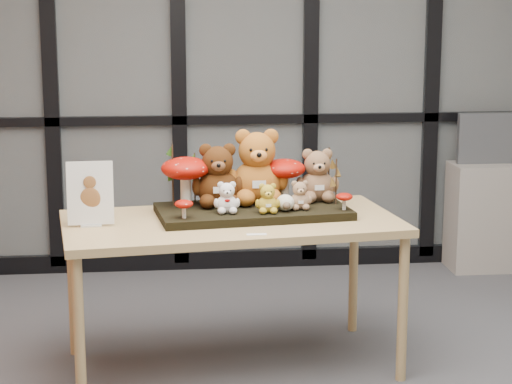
{
  "coord_description": "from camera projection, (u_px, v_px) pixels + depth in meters",
  "views": [
    {
      "loc": [
        -0.57,
        -3.81,
        1.84
      ],
      "look_at": [
        -0.12,
        0.62,
        0.92
      ],
      "focal_mm": 65.0,
      "sensor_mm": 36.0,
      "label": 1
    }
  ],
  "objects": [
    {
      "name": "room_shell",
      "position": [
        299.0,
        41.0,
        3.8
      ],
      "size": [
        5.0,
        5.0,
        5.0
      ],
      "color": "#ABA9A1",
      "rests_on": "floor"
    },
    {
      "name": "glass_partition",
      "position": [
        245.0,
        65.0,
        6.26
      ],
      "size": [
        4.9,
        0.06,
        2.78
      ],
      "color": "#2D383F",
      "rests_on": "floor"
    },
    {
      "name": "display_table",
      "position": [
        231.0,
        232.0,
        4.62
      ],
      "size": [
        1.75,
        1.03,
        0.78
      ],
      "rotation": [
        0.0,
        0.0,
        0.13
      ],
      "color": "tan",
      "rests_on": "floor"
    },
    {
      "name": "diorama_tray",
      "position": [
        253.0,
        211.0,
        4.69
      ],
      "size": [
        1.01,
        0.59,
        0.04
      ],
      "primitive_type": "cube",
      "rotation": [
        0.0,
        0.0,
        0.13
      ],
      "color": "black",
      "rests_on": "display_table"
    },
    {
      "name": "bear_pooh_yellow",
      "position": [
        257.0,
        162.0,
        4.76
      ],
      "size": [
        0.36,
        0.33,
        0.42
      ],
      "primitive_type": null,
      "rotation": [
        0.0,
        0.0,
        0.13
      ],
      "color": "#AA5D1B",
      "rests_on": "diorama_tray"
    },
    {
      "name": "bear_brown_medium",
      "position": [
        218.0,
        171.0,
        4.7
      ],
      "size": [
        0.3,
        0.27,
        0.35
      ],
      "primitive_type": null,
      "rotation": [
        0.0,
        0.0,
        0.13
      ],
      "color": "#42200B",
      "rests_on": "diorama_tray"
    },
    {
      "name": "bear_tan_back",
      "position": [
        317.0,
        172.0,
        4.82
      ],
      "size": [
        0.25,
        0.24,
        0.3
      ],
      "primitive_type": null,
      "rotation": [
        0.0,
        0.0,
        0.13
      ],
      "color": "brown",
      "rests_on": "diorama_tray"
    },
    {
      "name": "bear_small_yellow",
      "position": [
        268.0,
        197.0,
        4.55
      ],
      "size": [
        0.14,
        0.13,
        0.16
      ],
      "primitive_type": null,
      "rotation": [
        0.0,
        0.0,
        0.13
      ],
      "color": "gold",
      "rests_on": "diorama_tray"
    },
    {
      "name": "bear_white_bow",
      "position": [
        227.0,
        196.0,
        4.55
      ],
      "size": [
        0.15,
        0.13,
        0.17
      ],
      "primitive_type": null,
      "rotation": [
        0.0,
        0.0,
        0.13
      ],
      "color": "white",
      "rests_on": "diorama_tray"
    },
    {
      "name": "bear_beige_small",
      "position": [
        300.0,
        193.0,
        4.63
      ],
      "size": [
        0.14,
        0.13,
        0.16
      ],
      "primitive_type": null,
      "rotation": [
        0.0,
        0.0,
        0.13
      ],
      "color": "#9C7654",
      "rests_on": "diorama_tray"
    },
    {
      "name": "plush_cream_hedgehog",
      "position": [
        285.0,
        202.0,
        4.6
      ],
      "size": [
        0.08,
        0.07,
        0.09
      ],
      "primitive_type": null,
      "rotation": [
        0.0,
        0.0,
        0.13
      ],
      "color": "#EDE5CC",
      "rests_on": "diorama_tray"
    },
    {
      "name": "mushroom_back_left",
      "position": [
        186.0,
        179.0,
        4.7
      ],
      "size": [
        0.25,
        0.25,
        0.28
      ],
      "primitive_type": null,
      "color": "#980E04",
      "rests_on": "diorama_tray"
    },
    {
      "name": "mushroom_back_right",
      "position": [
        284.0,
        178.0,
        4.81
      ],
      "size": [
        0.22,
        0.22,
        0.24
      ],
      "primitive_type": null,
      "color": "#980E04",
      "rests_on": "diorama_tray"
    },
    {
      "name": "mushroom_front_left",
      "position": [
        184.0,
        208.0,
        4.44
      ],
      "size": [
        0.09,
        0.09,
        0.1
      ],
      "primitive_type": null,
      "color": "#980E04",
      "rests_on": "diorama_tray"
    },
    {
      "name": "mushroom_front_right",
      "position": [
        344.0,
        200.0,
        4.62
      ],
      "size": [
        0.08,
        0.08,
        0.09
      ],
      "primitive_type": null,
      "color": "#980E04",
      "rests_on": "diorama_tray"
    },
    {
      "name": "sprig_green_far_left",
      "position": [
        173.0,
        175.0,
        4.68
      ],
      "size": [
        0.05,
        0.05,
        0.32
      ],
      "primitive_type": null,
      "color": "#113A0D",
      "rests_on": "diorama_tray"
    },
    {
      "name": "sprig_green_mid_left",
      "position": [
        195.0,
        178.0,
        4.77
      ],
      "size": [
        0.05,
        0.05,
        0.26
      ],
      "primitive_type": null,
      "color": "#113A0D",
      "rests_on": "diorama_tray"
    },
    {
      "name": "sprig_dry_far_right",
      "position": [
        329.0,
        173.0,
        4.85
      ],
      "size": [
        0.05,
        0.05,
        0.28
      ],
      "primitive_type": null,
      "color": "brown",
      "rests_on": "diorama_tray"
    },
    {
      "name": "sprig_dry_mid_right",
      "position": [
        336.0,
        181.0,
        4.74
      ],
      "size": [
        0.05,
        0.05,
        0.24
      ],
      "primitive_type": null,
      "color": "brown",
      "rests_on": "diorama_tray"
    },
    {
      "name": "sprig_green_centre",
      "position": [
        231.0,
        183.0,
        4.83
      ],
      "size": [
        0.05,
        0.05,
        0.19
      ],
      "primitive_type": null,
      "color": "#113A0D",
      "rests_on": "diorama_tray"
    },
    {
      "name": "sign_holder",
      "position": [
        90.0,
        196.0,
        4.44
      ],
      "size": [
        0.22,
        0.06,
        0.31
      ],
      "rotation": [
        0.0,
        0.0,
        0.05
      ],
      "color": "silver",
      "rests_on": "display_table"
    },
    {
      "name": "label_card",
      "position": [
        257.0,
        234.0,
        4.3
      ],
      "size": [
        0.09,
        0.03,
        0.0
      ],
      "primitive_type": "cube",
      "color": "white",
      "rests_on": "display_table"
    },
    {
      "name": "cabinet",
      "position": [
        490.0,
        216.0,
        6.44
      ],
      "size": [
        0.56,
        0.33,
        0.75
      ],
      "primitive_type": "cube",
      "color": "gray",
      "rests_on": "floor"
    },
    {
      "name": "monitor",
      "position": [
        493.0,
        138.0,
        6.35
      ],
      "size": [
        0.49,
        0.05,
        0.35
      ],
      "color": "#4E5156",
      "rests_on": "cabinet"
    }
  ]
}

